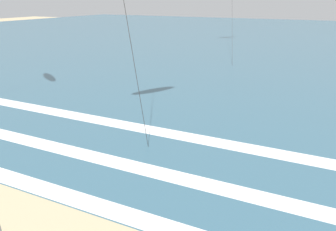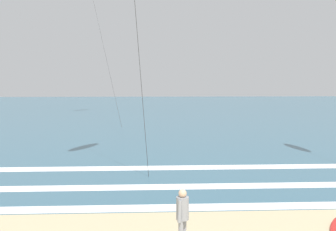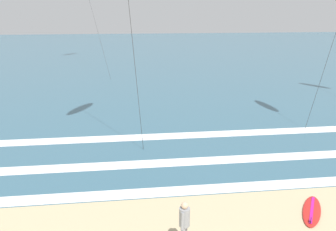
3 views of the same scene
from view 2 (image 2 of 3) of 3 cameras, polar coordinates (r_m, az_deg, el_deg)
ocean_surface at (r=57.45m, az=-0.07°, el=0.94°), size 140.00×90.00×0.01m
wave_foam_shoreline at (r=13.92m, az=14.32°, el=-12.97°), size 38.33×0.72×0.01m
wave_foam_mid_break at (r=16.26m, az=11.44°, el=-10.24°), size 37.51×0.82×0.01m
wave_foam_outer_break at (r=19.11m, az=1.03°, el=-7.79°), size 51.70×0.94×0.01m
surfer_background_far at (r=9.99m, az=2.18°, el=-14.48°), size 0.32×0.49×1.60m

